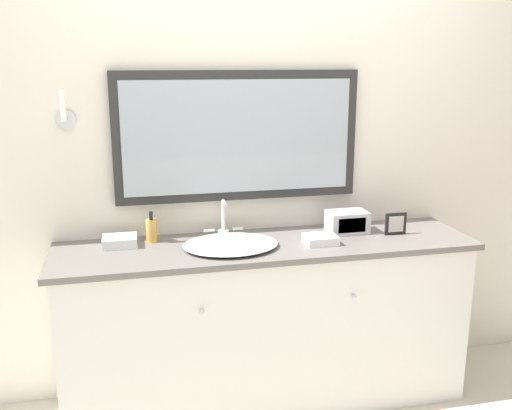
% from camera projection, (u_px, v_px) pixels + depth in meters
% --- Properties ---
extents(wall_back, '(8.00, 0.18, 2.55)m').
position_uv_depth(wall_back, '(254.00, 154.00, 3.01)').
color(wall_back, silver).
rests_on(wall_back, ground_plane).
extents(vanity_counter, '(2.10, 0.53, 0.88)m').
position_uv_depth(vanity_counter, '(267.00, 324.00, 2.95)').
color(vanity_counter, silver).
rests_on(vanity_counter, ground_plane).
extents(sink_basin, '(0.47, 0.42, 0.19)m').
position_uv_depth(sink_basin, '(230.00, 243.00, 2.77)').
color(sink_basin, silver).
rests_on(sink_basin, vanity_counter).
extents(soap_bottle, '(0.06, 0.06, 0.16)m').
position_uv_depth(soap_bottle, '(152.00, 230.00, 2.85)').
color(soap_bottle, gold).
rests_on(soap_bottle, vanity_counter).
extents(appliance_box, '(0.21, 0.14, 0.11)m').
position_uv_depth(appliance_box, '(347.00, 222.00, 3.00)').
color(appliance_box, '#BCBCC1').
rests_on(appliance_box, vanity_counter).
extents(picture_frame, '(0.12, 0.01, 0.12)m').
position_uv_depth(picture_frame, '(396.00, 224.00, 2.96)').
color(picture_frame, black).
rests_on(picture_frame, vanity_counter).
extents(hand_towel_near_sink, '(0.17, 0.13, 0.05)m').
position_uv_depth(hand_towel_near_sink, '(120.00, 241.00, 2.79)').
color(hand_towel_near_sink, white).
rests_on(hand_towel_near_sink, vanity_counter).
extents(hand_towel_far_corner, '(0.16, 0.13, 0.04)m').
position_uv_depth(hand_towel_far_corner, '(321.00, 239.00, 2.83)').
color(hand_towel_far_corner, white).
rests_on(hand_towel_far_corner, vanity_counter).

